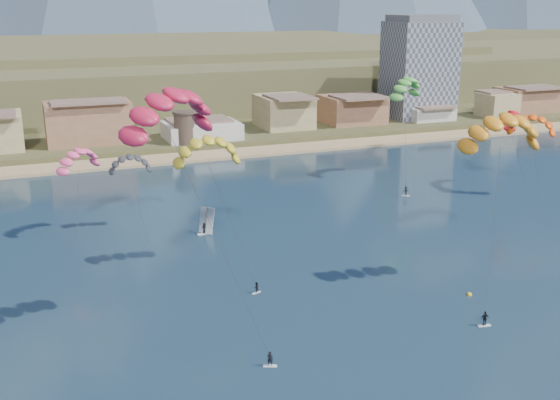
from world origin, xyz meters
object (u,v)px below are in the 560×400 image
kitesurfer_yellow (208,146)px  kitesurfer_orange (502,126)px  kitesurfer_red (169,105)px  apartment_tower (419,68)px  windsurfer (205,226)px  watchtower (184,127)px  buoy (469,295)px  kitesurfer_green (406,85)px

kitesurfer_yellow → kitesurfer_orange: size_ratio=0.84×
kitesurfer_red → kitesurfer_orange: bearing=-0.8°
apartment_tower → kitesurfer_red: 154.62m
kitesurfer_yellow → windsurfer: kitesurfer_yellow is taller
apartment_tower → watchtower: (-80.00, -14.00, -11.45)m
kitesurfer_yellow → buoy: bearing=-37.4°
kitesurfer_yellow → kitesurfer_green: size_ratio=0.88×
apartment_tower → kitesurfer_yellow: size_ratio=1.45×
watchtower → buoy: size_ratio=12.59×
kitesurfer_green → windsurfer: 58.31m
apartment_tower → windsurfer: 122.44m
kitesurfer_red → buoy: kitesurfer_red is taller
kitesurfer_yellow → watchtower: bearing=79.3°
watchtower → kitesurfer_red: size_ratio=0.28×
kitesurfer_yellow → kitesurfer_green: 64.43m
apartment_tower → kitesurfer_green: size_ratio=1.27×
kitesurfer_green → kitesurfer_yellow: bearing=-147.1°
watchtower → kitesurfer_red: 104.69m
kitesurfer_yellow → apartment_tower: bearing=44.5°
kitesurfer_orange → buoy: (-4.36, -1.87, -22.38)m
kitesurfer_red → kitesurfer_yellow: bearing=64.9°
kitesurfer_red → kitesurfer_green: 84.43m
windsurfer → buoy: bearing=-54.2°
kitesurfer_orange → watchtower: bearing=100.7°
watchtower → apartment_tower: bearing=9.9°
apartment_tower → buoy: (-65.37, -116.01, -17.70)m
buoy → kitesurfer_yellow: bearing=142.6°
watchtower → kitesurfer_orange: 103.19m
apartment_tower → windsurfer: apartment_tower is taller
apartment_tower → watchtower: apartment_tower is taller
apartment_tower → kitesurfer_red: apartment_tower is taller
kitesurfer_yellow → windsurfer: (2.99, 14.28, -16.85)m
watchtower → kitesurfer_green: bearing=-48.7°
kitesurfer_red → watchtower: bearing=76.2°
apartment_tower → kitesurfer_orange: size_ratio=1.21×
windsurfer → kitesurfer_yellow: bearing=-101.8°
kitesurfer_orange → kitesurfer_green: size_ratio=1.05×
watchtower → kitesurfer_green: kitesurfer_green is taller
kitesurfer_red → kitesurfer_orange: kitesurfer_red is taller
kitesurfer_green → windsurfer: kitesurfer_green is taller
apartment_tower → kitesurfer_red: size_ratio=1.03×
watchtower → windsurfer: (-12.04, -65.08, -4.90)m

